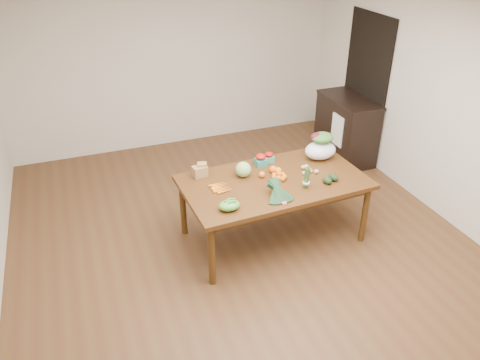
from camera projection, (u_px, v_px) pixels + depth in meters
name	position (u px, v px, depth m)	size (l,w,h in m)	color
floor	(245.00, 248.00, 5.23)	(6.00, 6.00, 0.00)	#51351B
room_walls	(246.00, 138.00, 4.56)	(5.02, 6.02, 2.70)	beige
dining_table	(273.00, 209.00, 5.24)	(1.97, 1.10, 0.75)	#4A2E11
doorway_dark	(365.00, 88.00, 6.76)	(0.02, 1.00, 2.10)	black
cabinet	(346.00, 129.00, 6.94)	(0.52, 1.02, 0.94)	black
dish_towel	(337.00, 130.00, 6.69)	(0.02, 0.28, 0.45)	white
paper_bag	(200.00, 170.00, 5.09)	(0.20, 0.17, 0.14)	#9A7045
cabbage	(243.00, 169.00, 5.08)	(0.17, 0.17, 0.17)	#A1D57B
strawberry_basket_a	(261.00, 161.00, 5.32)	(0.12, 0.12, 0.11)	red
strawberry_basket_b	(269.00, 158.00, 5.40)	(0.10, 0.10, 0.09)	red
orange_a	(262.00, 175.00, 5.08)	(0.07, 0.07, 0.07)	orange
orange_b	(273.00, 169.00, 5.17)	(0.09, 0.09, 0.09)	#FF620F
orange_c	(278.00, 171.00, 5.15)	(0.08, 0.08, 0.08)	#F3A00E
mandarin_cluster	(279.00, 175.00, 5.04)	(0.18, 0.18, 0.10)	#E35E0D
carrots	(221.00, 187.00, 4.89)	(0.22, 0.22, 0.03)	orange
snap_pea_bag	(229.00, 205.00, 4.53)	(0.21, 0.16, 0.10)	#5BB03B
kale_bunch	(280.00, 192.00, 4.67)	(0.32, 0.40, 0.16)	black
asparagus_bundle	(307.00, 178.00, 4.85)	(0.08, 0.08, 0.25)	#55853D
potato_a	(304.00, 173.00, 5.14)	(0.05, 0.04, 0.04)	tan
potato_b	(310.00, 171.00, 5.18)	(0.05, 0.05, 0.04)	#DAB27D
potato_c	(306.00, 166.00, 5.27)	(0.05, 0.05, 0.05)	tan
potato_d	(303.00, 167.00, 5.26)	(0.06, 0.05, 0.05)	tan
potato_e	(316.00, 172.00, 5.16)	(0.06, 0.05, 0.05)	#D6B17B
avocado_a	(327.00, 180.00, 4.97)	(0.08, 0.12, 0.08)	black
avocado_b	(333.00, 177.00, 5.02)	(0.08, 0.12, 0.08)	black
salad_bag	(321.00, 147.00, 5.42)	(0.38, 0.28, 0.29)	silver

